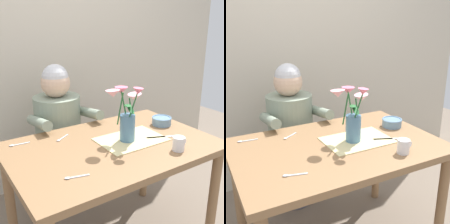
# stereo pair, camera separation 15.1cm
# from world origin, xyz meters

# --- Properties ---
(wood_panel_backdrop) EXTENTS (4.00, 0.10, 2.50)m
(wood_panel_backdrop) POSITION_xyz_m (0.00, 1.05, 1.25)
(wood_panel_backdrop) COLOR beige
(wood_panel_backdrop) RESTS_ON ground_plane
(dining_table) EXTENTS (1.20, 0.80, 0.74)m
(dining_table) POSITION_xyz_m (0.00, 0.00, 0.64)
(dining_table) COLOR olive
(dining_table) RESTS_ON ground_plane
(seated_person) EXTENTS (0.45, 0.47, 1.14)m
(seated_person) POSITION_xyz_m (-0.08, 0.62, 0.56)
(seated_person) COLOR #4C4C56
(seated_person) RESTS_ON ground_plane
(striped_placemat) EXTENTS (0.40, 0.28, 0.00)m
(striped_placemat) POSITION_xyz_m (0.13, -0.01, 0.74)
(striped_placemat) COLOR beige
(striped_placemat) RESTS_ON dining_table
(flower_vase) EXTENTS (0.27, 0.26, 0.35)m
(flower_vase) POSITION_xyz_m (0.10, -0.00, 0.91)
(flower_vase) COLOR teal
(flower_vase) RESTS_ON dining_table
(ceramic_bowl) EXTENTS (0.14, 0.14, 0.06)m
(ceramic_bowl) POSITION_xyz_m (0.46, 0.08, 0.77)
(ceramic_bowl) COLOR #6689A8
(ceramic_bowl) RESTS_ON dining_table
(dinner_knife) EXTENTS (0.18, 0.09, 0.00)m
(dinner_knife) POSITION_xyz_m (0.31, -0.08, 0.74)
(dinner_knife) COLOR silver
(dinner_knife) RESTS_ON dining_table
(coffee_cup) EXTENTS (0.09, 0.07, 0.08)m
(coffee_cup) POSITION_xyz_m (0.27, -0.27, 0.78)
(coffee_cup) COLOR silver
(coffee_cup) RESTS_ON dining_table
(spoon_0) EXTENTS (0.12, 0.02, 0.01)m
(spoon_0) POSITION_xyz_m (-0.47, 0.30, 0.74)
(spoon_0) COLOR silver
(spoon_0) RESTS_ON dining_table
(spoon_1) EXTENTS (0.12, 0.04, 0.01)m
(spoon_1) POSITION_xyz_m (-0.36, -0.21, 0.74)
(spoon_1) COLOR silver
(spoon_1) RESTS_ON dining_table
(spoon_2) EXTENTS (0.11, 0.08, 0.01)m
(spoon_2) POSITION_xyz_m (-0.22, 0.23, 0.74)
(spoon_2) COLOR silver
(spoon_2) RESTS_ON dining_table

